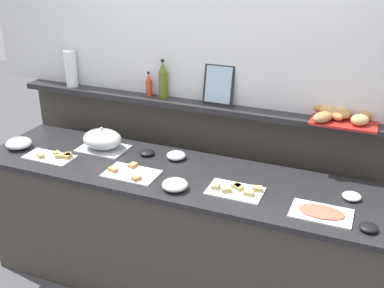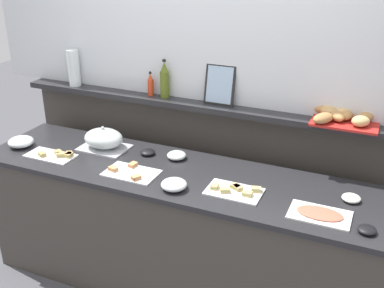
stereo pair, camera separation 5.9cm
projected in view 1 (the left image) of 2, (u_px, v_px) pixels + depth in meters
The scene contains 19 objects.
ground_plane at pixel (209, 239), 3.84m from camera, with size 12.00×12.00×0.00m, color #4C4C51.
buffet_counter at pixel (179, 232), 3.15m from camera, with size 2.72×0.69×0.91m.
back_ledge_unit at pixel (207, 174), 3.51m from camera, with size 2.94×0.22×1.23m.
sandwich_platter_rear at pixel (236, 190), 2.73m from camera, with size 0.33×0.20×0.04m.
sandwich_platter_front at pixel (52, 156), 3.16m from camera, with size 0.34×0.17×0.04m.
sandwich_platter_side at pixel (131, 173), 2.94m from camera, with size 0.34×0.21×0.04m.
cold_cuts_platter at pixel (321, 213), 2.51m from camera, with size 0.33×0.20×0.02m.
serving_cloche at pixel (102, 140), 3.26m from camera, with size 0.34×0.24×0.17m.
glass_bowl_large at pixel (175, 185), 2.76m from camera, with size 0.16×0.16×0.06m.
glass_bowl_medium at pixel (19, 144), 3.30m from camera, with size 0.18×0.18×0.07m.
glass_bowl_small at pixel (176, 156), 3.14m from camera, with size 0.13×0.13×0.05m.
condiment_bowl_cream at pixel (352, 196), 2.66m from camera, with size 0.11×0.11×0.04m, color silver.
condiment_bowl_teal at pixel (147, 153), 3.20m from camera, with size 0.10×0.10×0.04m, color black.
condiment_bowl_red at pixel (369, 227), 2.37m from camera, with size 0.10×0.10×0.03m, color black.
hot_sauce_bottle at pixel (149, 85), 3.35m from camera, with size 0.04×0.04×0.18m.
olive_oil_bottle at pixel (163, 81), 3.29m from camera, with size 0.06×0.06×0.28m.
bread_basket at pixel (339, 115), 2.90m from camera, with size 0.41×0.31×0.08m.
framed_picture at pixel (219, 85), 3.15m from camera, with size 0.21×0.07×0.28m.
water_carafe at pixel (71, 69), 3.53m from camera, with size 0.09×0.09×0.28m, color silver.
Camera 1 is at (1.08, -2.40, 2.29)m, focal length 43.47 mm.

